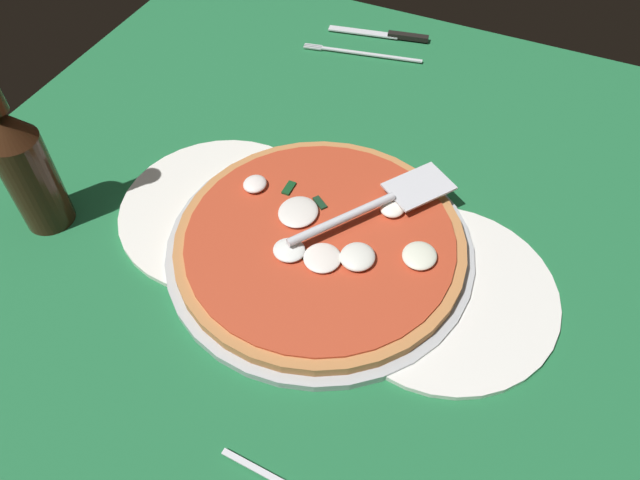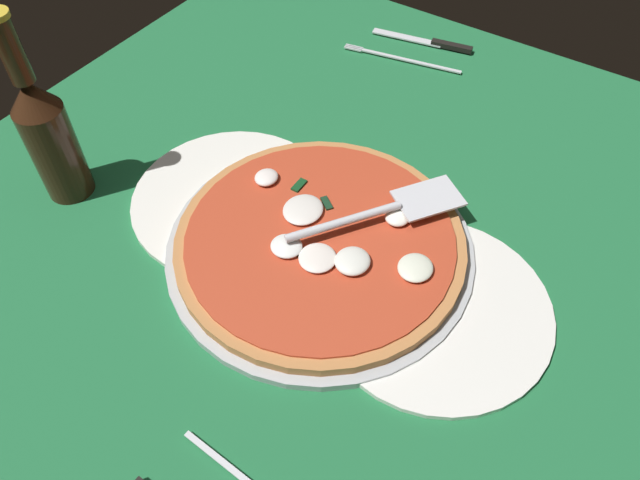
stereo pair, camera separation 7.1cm
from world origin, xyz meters
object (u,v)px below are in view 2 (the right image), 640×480
beer_bottle (48,134)px  dinner_plate_left (435,308)px  place_setting_near (417,52)px  pizza_server (384,210)px  pizza (321,241)px  dinner_plate_right (232,199)px

beer_bottle → dinner_plate_left: bearing=-169.1°
dinner_plate_left → place_setting_near: place_setting_near is taller
pizza_server → beer_bottle: beer_bottle is taller
dinner_plate_left → pizza_server: size_ratio=1.30×
dinner_plate_left → pizza: bearing=0.2°
pizza → pizza_server: 8.28cm
place_setting_near → pizza_server: bearing=100.2°
dinner_plate_right → pizza: bearing=177.1°
beer_bottle → pizza: bearing=-164.4°
dinner_plate_right → place_setting_near: place_setting_near is taller
place_setting_near → beer_bottle: size_ratio=0.89×
dinner_plate_right → pizza: 14.24cm
place_setting_near → pizza: bearing=91.6°
dinner_plate_left → place_setting_near: bearing=-60.2°
dinner_plate_right → dinner_plate_left: bearing=178.7°
dinner_plate_left → place_setting_near: size_ratio=1.15×
pizza → pizza_server: bearing=-126.3°
pizza_server → dinner_plate_right: bearing=141.9°
dinner_plate_right → beer_bottle: 23.25cm
dinner_plate_left → pizza_server: 12.94cm
pizza_server → pizza: bearing=178.8°
dinner_plate_right → pizza_server: 20.08cm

